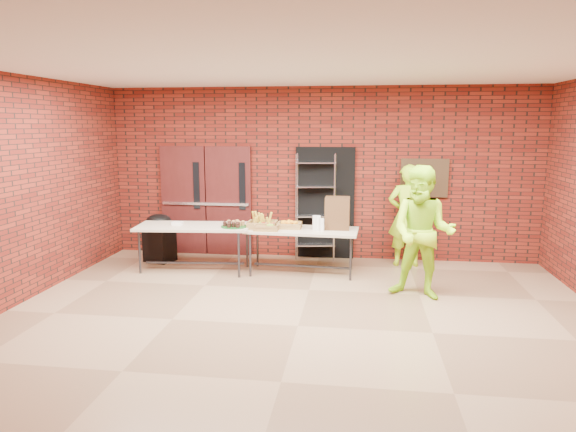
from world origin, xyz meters
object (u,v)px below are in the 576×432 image
at_px(coffee_dispenser, 337,213).
at_px(volunteer_woman, 407,216).
at_px(volunteer_man, 423,233).
at_px(table_left, 194,229).
at_px(covered_grill, 159,238).
at_px(table_right, 302,233).
at_px(wire_rack, 316,207).

height_order(coffee_dispenser, volunteer_woman, volunteer_woman).
xyz_separation_m(volunteer_woman, volunteer_man, (0.07, -1.75, 0.06)).
bearing_deg(volunteer_woman, table_left, 10.29).
bearing_deg(volunteer_man, table_left, -175.60).
bearing_deg(covered_grill, volunteer_man, 1.27).
bearing_deg(table_left, covered_grill, 143.78).
distance_m(table_right, covered_grill, 2.75).
height_order(table_left, volunteer_man, volunteer_man).
distance_m(coffee_dispenser, volunteer_man, 1.70).
height_order(table_left, covered_grill, covered_grill).
xyz_separation_m(covered_grill, volunteer_man, (4.56, -1.43, 0.52)).
bearing_deg(wire_rack, volunteer_man, -58.42).
distance_m(covered_grill, volunteer_woman, 4.53).
xyz_separation_m(table_right, volunteer_woman, (1.79, 0.75, 0.21)).
height_order(coffee_dispenser, covered_grill, coffee_dispenser).
bearing_deg(table_left, table_right, -3.03).
xyz_separation_m(wire_rack, coffee_dispenser, (0.44, -0.86, 0.04)).
relative_size(covered_grill, volunteer_man, 0.46).
bearing_deg(coffee_dispenser, covered_grill, 174.61).
distance_m(wire_rack, covered_grill, 2.95).
distance_m(table_right, coffee_dispenser, 0.68).
height_order(wire_rack, volunteer_man, wire_rack).
bearing_deg(wire_rack, table_left, -161.89).
distance_m(table_right, volunteer_woman, 1.96).
bearing_deg(covered_grill, volunteer_woman, 22.76).
relative_size(table_left, coffee_dispenser, 3.74).
bearing_deg(coffee_dispenser, table_right, -168.26).
xyz_separation_m(wire_rack, volunteer_man, (1.71, -1.97, -0.02)).
height_order(wire_rack, volunteer_woman, wire_rack).
distance_m(table_left, table_right, 1.87).
relative_size(coffee_dispenser, volunteer_woman, 0.29).
bearing_deg(volunteer_woman, wire_rack, -10.12).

